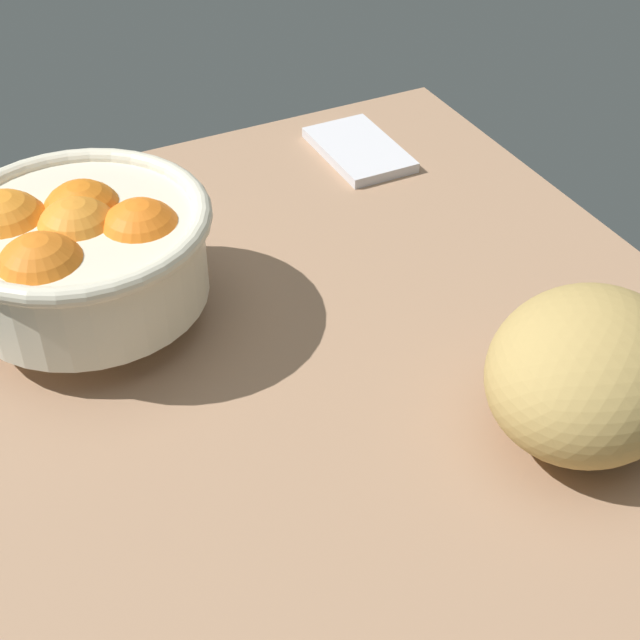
# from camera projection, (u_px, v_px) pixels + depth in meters

# --- Properties ---
(ground_plane) EXTENTS (0.78, 0.63, 0.03)m
(ground_plane) POSITION_uv_depth(u_px,v_px,m) (340.00, 366.00, 0.78)
(ground_plane) COLOR #A37B5D
(fruit_bowl) EXTENTS (0.21, 0.21, 0.12)m
(fruit_bowl) POSITION_uv_depth(u_px,v_px,m) (78.00, 250.00, 0.76)
(fruit_bowl) COLOR beige
(fruit_bowl) RESTS_ON ground
(bread_loaf) EXTENTS (0.21, 0.22, 0.11)m
(bread_loaf) POSITION_uv_depth(u_px,v_px,m) (588.00, 372.00, 0.67)
(bread_loaf) COLOR tan
(bread_loaf) RESTS_ON ground
(napkin_folded) EXTENTS (0.13, 0.08, 0.01)m
(napkin_folded) POSITION_uv_depth(u_px,v_px,m) (359.00, 150.00, 1.02)
(napkin_folded) COLOR silver
(napkin_folded) RESTS_ON ground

